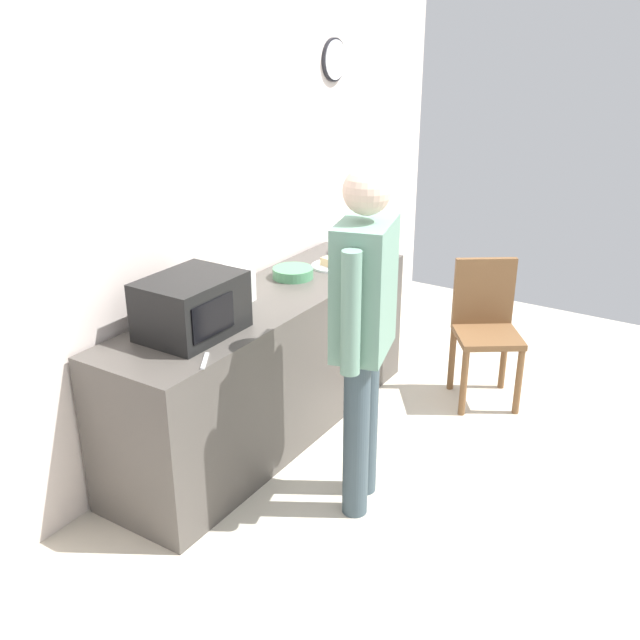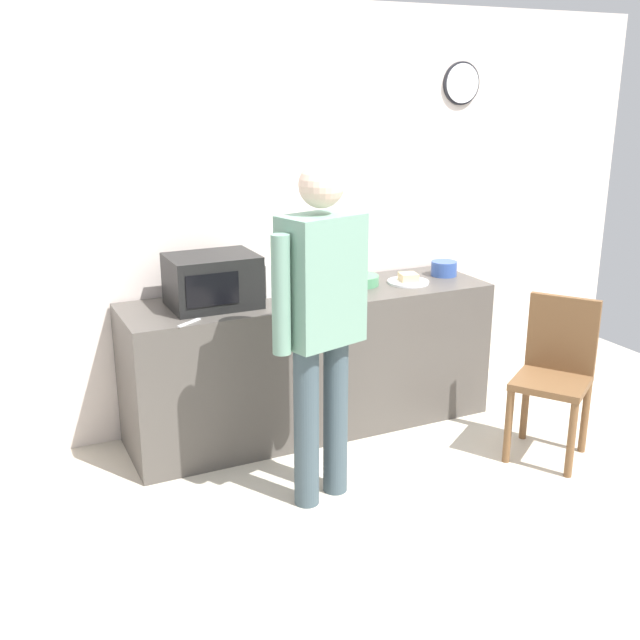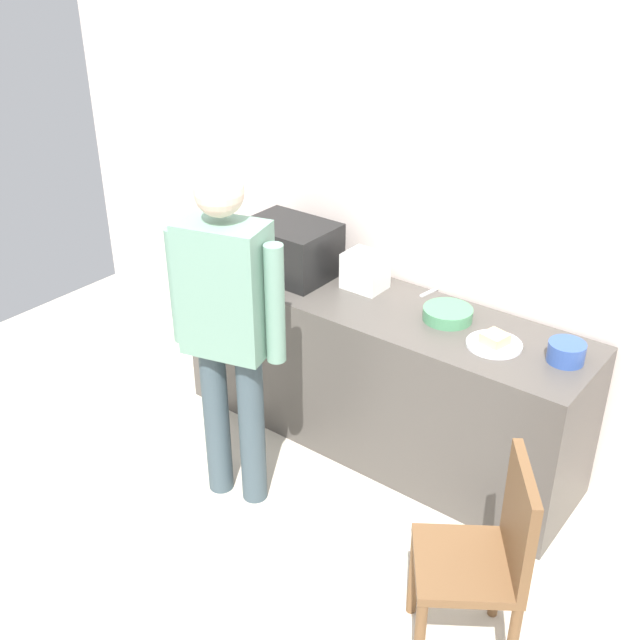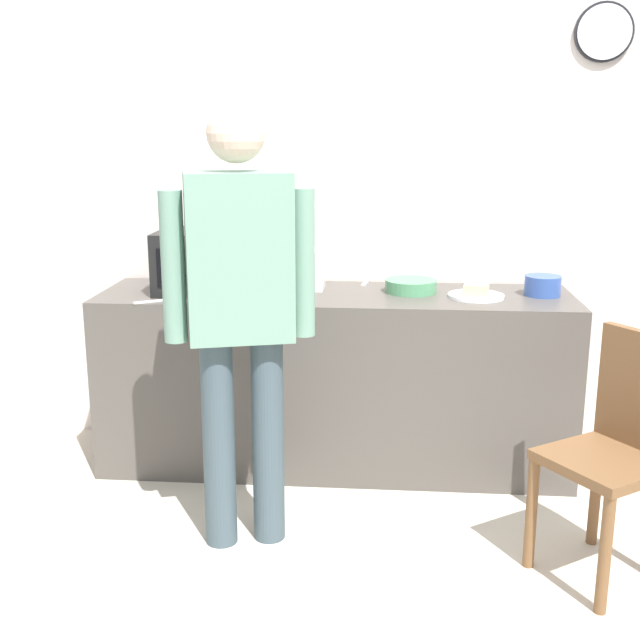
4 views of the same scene
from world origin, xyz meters
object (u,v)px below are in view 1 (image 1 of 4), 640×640
Objects in this scene: toaster at (231,286)px; fork_utensil at (242,281)px; microwave at (191,306)px; spoon_utensil at (205,361)px; salad_bowl at (348,246)px; wooden_chair at (485,324)px; sandwich_plate at (332,264)px; cereal_bowl at (293,273)px; person_standing at (364,320)px.

toaster reaches higher than fork_utensil.
microwave is 2.27× the size of toaster.
salad_bowl is at bearing 9.29° from spoon_utensil.
salad_bowl is 1.01× the size of fork_utensil.
salad_bowl is 1.06m from wooden_chair.
spoon_utensil is at bearing 161.28° from wooden_chair.
spoon_utensil is at bearing -129.73° from microwave.
fork_utensil is (-0.53, 0.32, -0.02)m from sandwich_plate.
spoon_utensil is (-0.98, -0.55, 0.00)m from fork_utensil.
cereal_bowl is (-0.31, 0.10, 0.01)m from sandwich_plate.
toaster reaches higher than wooden_chair.
sandwich_plate is 1.57× the size of spoon_utensil.
cereal_bowl reaches higher than spoon_utensil.
microwave is at bearing 110.15° from person_standing.
wooden_chair is (0.13, -0.97, -0.41)m from salad_bowl.
person_standing reaches higher than salad_bowl.
toaster is at bearing 141.43° from wooden_chair.
sandwich_plate is 0.62m from fork_utensil.
spoon_utensil is at bearing -164.91° from cereal_bowl.
sandwich_plate is 1.06× the size of cereal_bowl.
person_standing is at bearing -98.89° from toaster.
sandwich_plate is 1.57× the size of fork_utensil.
salad_bowl is at bearing 12.38° from sandwich_plate.
salad_bowl reaches higher than wooden_chair.
fork_utensil is (-0.22, 0.22, -0.03)m from cereal_bowl.
sandwich_plate is at bearing 38.17° from person_standing.
wooden_chair is at bearing -50.89° from fork_utensil.
microwave is 2.05m from wooden_chair.
cereal_bowl is at bearing 3.44° from microwave.
fork_utensil is 1.00× the size of spoon_utensil.
cereal_bowl is at bearing 127.55° from wooden_chair.
cereal_bowl is 1.31m from wooden_chair.
spoon_utensil is 0.10× the size of person_standing.
sandwich_plate is 0.15× the size of person_standing.
person_standing is at bearing -69.85° from microwave.
toaster reaches higher than salad_bowl.
toaster is 0.94m from person_standing.
person_standing reaches higher than spoon_utensil.
cereal_bowl is at bearing 15.09° from spoon_utensil.
sandwich_plate is 0.33m from salad_bowl.
cereal_bowl is at bearing -44.63° from fork_utensil.
microwave is 0.38m from spoon_utensil.
spoon_utensil is (-1.52, -0.23, -0.02)m from sandwich_plate.
toaster is at bearing 170.44° from sandwich_plate.
person_standing is (-1.32, -0.85, 0.10)m from salad_bowl.
wooden_chair is (1.31, -1.04, -0.46)m from toaster.
fork_utensil is at bearing 135.37° from cereal_bowl.
wooden_chair is at bearing -38.57° from toaster.
toaster is (0.44, 0.11, -0.05)m from microwave.
cereal_bowl is at bearing 177.72° from salad_bowl.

